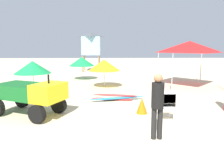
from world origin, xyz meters
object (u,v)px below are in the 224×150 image
object	(u,v)px
lifeguard_near_center	(158,102)
traffic_cone_near	(142,106)
utility_cart	(31,93)
popup_canopy	(190,47)
beach_umbrella_mid	(104,65)
lifeguard_tower	(91,44)
stacked_plastic_chairs	(167,103)
beach_umbrella_left	(82,61)
beach_umbrella_far	(33,67)
surfboard_pile	(115,98)

from	to	relation	value
lifeguard_near_center	traffic_cone_near	xyz separation A→B (m)	(-0.03, 2.05, -0.71)
utility_cart	popup_canopy	size ratio (longest dim) A/B	0.91
popup_canopy	beach_umbrella_mid	xyz separation A→B (m)	(-5.24, -0.30, -1.08)
lifeguard_tower	traffic_cone_near	size ratio (longest dim) A/B	6.72
popup_canopy	lifeguard_tower	size ratio (longest dim) A/B	0.79
lifeguard_near_center	lifeguard_tower	size ratio (longest dim) A/B	0.44
lifeguard_near_center	beach_umbrella_mid	distance (m)	7.09
popup_canopy	lifeguard_near_center	bearing A→B (deg)	-117.68
utility_cart	stacked_plastic_chairs	size ratio (longest dim) A/B	2.76
lifeguard_tower	stacked_plastic_chairs	bearing A→B (deg)	-76.13
utility_cart	beach_umbrella_mid	xyz separation A→B (m)	(2.54, 4.94, 0.56)
stacked_plastic_chairs	beach_umbrella_left	world-z (taller)	beach_umbrella_left
utility_cart	lifeguard_near_center	distance (m)	4.46
utility_cart	lifeguard_tower	size ratio (longest dim) A/B	0.72
beach_umbrella_far	traffic_cone_near	distance (m)	6.51
lifeguard_tower	beach_umbrella_far	xyz separation A→B (m)	(-2.42, -9.64, -1.44)
beach_umbrella_left	traffic_cone_near	distance (m)	8.55
stacked_plastic_chairs	beach_umbrella_left	xyz separation A→B (m)	(-3.80, 8.66, 0.76)
popup_canopy	beach_umbrella_far	size ratio (longest dim) A/B	1.61
lifeguard_tower	traffic_cone_near	world-z (taller)	lifeguard_tower
utility_cart	lifeguard_tower	bearing A→B (deg)	85.14
utility_cart	popup_canopy	world-z (taller)	popup_canopy
popup_canopy	beach_umbrella_left	bearing A→B (deg)	158.79
lifeguard_tower	lifeguard_near_center	bearing A→B (deg)	-79.51
stacked_plastic_chairs	beach_umbrella_left	bearing A→B (deg)	113.70
utility_cart	surfboard_pile	bearing A→B (deg)	32.30
beach_umbrella_left	beach_umbrella_mid	xyz separation A→B (m)	(1.71, -3.00, -0.01)
beach_umbrella_far	beach_umbrella_left	bearing A→B (deg)	63.23
utility_cart	stacked_plastic_chairs	distance (m)	4.69
lifeguard_near_center	popup_canopy	size ratio (longest dim) A/B	0.56
stacked_plastic_chairs	lifeguard_near_center	world-z (taller)	lifeguard_near_center
utility_cart	lifeguard_tower	distance (m)	13.60
beach_umbrella_far	traffic_cone_near	world-z (taller)	beach_umbrella_far
popup_canopy	beach_umbrella_mid	bearing A→B (deg)	-176.75
beach_umbrella_far	surfboard_pile	bearing A→B (deg)	-23.01
stacked_plastic_chairs	lifeguard_tower	bearing A→B (deg)	103.87
stacked_plastic_chairs	popup_canopy	distance (m)	6.99
surfboard_pile	lifeguard_tower	xyz separation A→B (m)	(-1.91, 11.48, 2.67)
surfboard_pile	beach_umbrella_left	xyz separation A→B (m)	(-2.23, 6.01, 1.24)
beach_umbrella_left	beach_umbrella_far	xyz separation A→B (m)	(-2.10, -4.17, -0.01)
stacked_plastic_chairs	lifeguard_tower	xyz separation A→B (m)	(-3.49, 14.13, 2.18)
utility_cart	popup_canopy	bearing A→B (deg)	33.95
surfboard_pile	beach_umbrella_far	xyz separation A→B (m)	(-4.33, 1.84, 1.23)
stacked_plastic_chairs	surfboard_pile	bearing A→B (deg)	120.73
popup_canopy	beach_umbrella_mid	world-z (taller)	popup_canopy
surfboard_pile	lifeguard_near_center	bearing A→B (deg)	-76.54
beach_umbrella_mid	beach_umbrella_far	distance (m)	3.99
beach_umbrella_mid	beach_umbrella_far	world-z (taller)	beach_umbrella_far
lifeguard_tower	beach_umbrella_far	bearing A→B (deg)	-104.09
stacked_plastic_chairs	popup_canopy	world-z (taller)	popup_canopy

